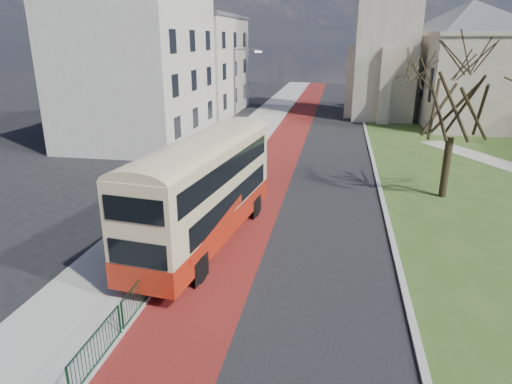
# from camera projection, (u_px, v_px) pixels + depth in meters

# --- Properties ---
(ground) EXTENTS (160.00, 160.00, 0.00)m
(ground) POSITION_uv_depth(u_px,v_px,m) (246.00, 266.00, 18.60)
(ground) COLOR black
(ground) RESTS_ON ground
(road_carriageway) EXTENTS (9.00, 120.00, 0.01)m
(road_carriageway) POSITION_uv_depth(u_px,v_px,m) (313.00, 153.00, 36.98)
(road_carriageway) COLOR black
(road_carriageway) RESTS_ON ground
(bus_lane) EXTENTS (3.40, 120.00, 0.01)m
(bus_lane) POSITION_uv_depth(u_px,v_px,m) (280.00, 151.00, 37.44)
(bus_lane) COLOR #591414
(bus_lane) RESTS_ON ground
(pavement_west) EXTENTS (4.00, 120.00, 0.12)m
(pavement_west) POSITION_uv_depth(u_px,v_px,m) (235.00, 149.00, 38.06)
(pavement_west) COLOR gray
(pavement_west) RESTS_ON ground
(kerb_west) EXTENTS (0.25, 120.00, 0.13)m
(kerb_west) POSITION_uv_depth(u_px,v_px,m) (259.00, 150.00, 37.72)
(kerb_west) COLOR #999993
(kerb_west) RESTS_ON ground
(kerb_east) EXTENTS (0.25, 80.00, 0.13)m
(kerb_east) POSITION_uv_depth(u_px,v_px,m) (370.00, 149.00, 38.05)
(kerb_east) COLOR #999993
(kerb_east) RESTS_ON ground
(pedestrian_railing) EXTENTS (0.07, 24.00, 1.12)m
(pedestrian_railing) POSITION_uv_depth(u_px,v_px,m) (204.00, 214.00, 22.65)
(pedestrian_railing) COLOR #0B331D
(pedestrian_railing) RESTS_ON ground
(street_block_near) EXTENTS (10.30, 14.30, 13.00)m
(street_block_near) POSITION_uv_depth(u_px,v_px,m) (138.00, 66.00, 39.37)
(street_block_near) COLOR beige
(street_block_near) RESTS_ON ground
(street_block_far) EXTENTS (10.30, 16.30, 11.50)m
(street_block_far) POSITION_uv_depth(u_px,v_px,m) (194.00, 65.00, 54.52)
(street_block_far) COLOR beige
(street_block_far) RESTS_ON ground
(streetlamp) EXTENTS (2.13, 0.18, 8.00)m
(streetlamp) POSITION_uv_depth(u_px,v_px,m) (237.00, 97.00, 34.63)
(streetlamp) COLOR gray
(streetlamp) RESTS_ON pavement_west
(bus) EXTENTS (3.92, 11.36, 4.65)m
(bus) POSITION_uv_depth(u_px,v_px,m) (204.00, 187.00, 19.93)
(bus) COLOR #A0200E
(bus) RESTS_ON ground
(winter_tree_near) EXTENTS (7.36, 7.36, 9.06)m
(winter_tree_near) POSITION_uv_depth(u_px,v_px,m) (457.00, 87.00, 24.67)
(winter_tree_near) COLOR black
(winter_tree_near) RESTS_ON grass_green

